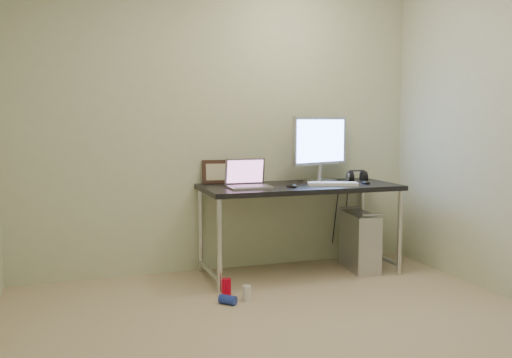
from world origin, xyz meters
name	(u,v)px	position (x,y,z in m)	size (l,w,h in m)	color
floor	(301,342)	(0.00, 0.00, 0.00)	(3.50, 3.50, 0.00)	tan
wall_back	(221,124)	(0.00, 1.75, 1.25)	(3.50, 0.02, 2.50)	beige
desk	(299,194)	(0.57, 1.39, 0.67)	(1.63, 0.71, 0.75)	black
tower_computer	(360,242)	(1.11, 1.33, 0.25)	(0.26, 0.49, 0.52)	#BBBCC0
cable_a	(335,217)	(1.06, 1.70, 0.40)	(0.01, 0.01, 0.70)	black
cable_b	(345,219)	(1.15, 1.68, 0.38)	(0.01, 0.01, 0.72)	black
can_red	(226,287)	(-0.18, 0.98, 0.06)	(0.07, 0.07, 0.13)	red
can_white	(247,293)	(-0.07, 0.83, 0.06)	(0.06, 0.06, 0.11)	silver
can_blue	(228,300)	(-0.22, 0.80, 0.03)	(0.07, 0.07, 0.12)	#1E31A0
laptop	(248,181)	(0.11, 1.35, 0.80)	(0.34, 0.28, 0.23)	#AFAFB7
monitor	(320,144)	(0.83, 1.55, 1.08)	(0.58, 0.25, 0.57)	#AFAFB7
keyboard	(333,184)	(0.82, 1.27, 0.76)	(0.41, 0.13, 0.02)	silver
mouse_right	(366,182)	(1.13, 1.28, 0.77)	(0.07, 0.10, 0.04)	black
mouse_left	(292,185)	(0.44, 1.25, 0.77)	(0.07, 0.11, 0.04)	black
headphones	(357,177)	(1.18, 1.53, 0.78)	(0.19, 0.11, 0.12)	black
picture_frame	(217,172)	(-0.05, 1.70, 0.85)	(0.25, 0.03, 0.20)	black
webcam	(242,173)	(0.17, 1.70, 0.83)	(0.04, 0.04, 0.11)	silver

